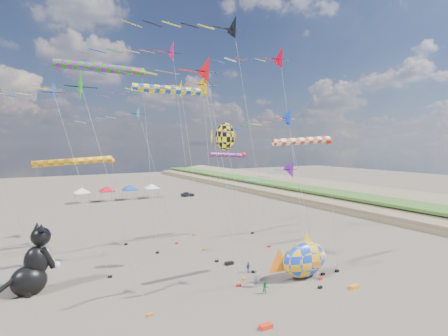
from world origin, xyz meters
TOP-DOWN VIEW (x-y plane):
  - ground at (0.00, 0.00)m, footprint 260.00×260.00m
  - delta_kite_0 at (-1.18, 25.27)m, footprint 14.92×2.81m
  - delta_kite_1 at (1.17, 3.96)m, footprint 9.13×1.59m
  - delta_kite_2 at (-4.40, 22.64)m, footprint 10.08×1.94m
  - delta_kite_3 at (9.12, 14.60)m, footprint 12.67×2.75m
  - delta_kite_4 at (-1.62, 18.56)m, footprint 10.58×2.20m
  - delta_kite_6 at (-13.60, 15.45)m, footprint 10.29×2.11m
  - delta_kite_7 at (3.25, 6.08)m, footprint 9.75×1.64m
  - delta_kite_8 at (-13.74, 6.53)m, footprint 11.52×2.20m
  - delta_kite_9 at (3.76, 15.80)m, footprint 15.92×2.83m
  - delta_kite_10 at (-3.98, 8.74)m, footprint 14.14×2.32m
  - delta_kite_11 at (-3.08, 7.78)m, footprint 9.70×2.36m
  - windsock_0 at (-8.64, 20.20)m, footprint 10.27×0.93m
  - windsock_1 at (7.26, 22.05)m, footprint 6.82×0.65m
  - windsock_2 at (-10.88, 25.32)m, footprint 10.02×0.75m
  - windsock_3 at (-3.48, 14.30)m, footprint 8.75×0.79m
  - windsock_4 at (5.64, 5.99)m, footprint 8.00×0.65m
  - angelfish_kite at (0.62, 11.84)m, footprint 3.74×3.02m
  - cat_inflatable at (-15.79, 15.26)m, footprint 4.75×3.39m
  - fish_inflatable at (6.05, 6.40)m, footprint 6.61×2.35m
  - person_adult at (1.04, 6.91)m, footprint 0.70×0.61m
  - child_green at (0.89, 5.40)m, footprint 0.62×0.55m
  - child_blue at (2.37, 10.17)m, footprint 0.66×0.43m
  - kite_bag_0 at (8.19, 2.48)m, footprint 0.90×0.44m
  - kite_bag_1 at (1.88, 12.94)m, footprint 0.90×0.44m
  - kite_bag_2 at (-2.29, 0.99)m, footprint 0.90×0.44m
  - tent_row at (1.50, 60.00)m, footprint 19.20×4.20m
  - parked_car at (17.05, 58.00)m, footprint 3.34×1.75m

SIDE VIEW (x-z plane):
  - ground at x=0.00m, z-range 0.00..0.00m
  - kite_bag_0 at x=8.19m, z-range 0.00..0.30m
  - kite_bag_1 at x=1.88m, z-range 0.00..0.30m
  - kite_bag_2 at x=-2.29m, z-range 0.00..0.30m
  - child_blue at x=2.37m, z-range 0.00..1.04m
  - child_green at x=0.89m, z-range 0.00..1.06m
  - parked_car at x=17.05m, z-range 0.00..1.09m
  - person_adult at x=1.04m, z-range 0.00..1.60m
  - fish_inflatable at x=6.05m, z-range -0.37..3.93m
  - cat_inflatable at x=-15.79m, z-range 0.00..5.80m
  - tent_row at x=1.50m, z-range 1.25..5.05m
  - delta_kite_7 at x=3.25m, z-range 4.35..15.51m
  - windsock_2 at x=-10.88m, z-range 4.99..15.83m
  - windsock_1 at x=7.26m, z-range 5.23..16.54m
  - windsock_4 at x=5.64m, z-range 6.09..19.12m
  - angelfish_kite at x=0.62m, z-range 5.79..20.23m
  - delta_kite_1 at x=1.17m, z-range 6.41..21.68m
  - delta_kite_2 at x=-4.40m, z-range 7.18..24.19m
  - delta_kite_8 at x=-13.74m, z-range 7.20..24.40m
  - delta_kite_6 at x=-13.60m, z-range 7.63..25.63m
  - delta_kite_11 at x=-3.08m, z-range 7.86..26.49m
  - windsock_3 at x=-3.48m, z-range 8.49..26.45m
  - delta_kite_10 at x=-3.98m, z-range 8.23..27.70m
  - delta_kite_4 at x=-1.62m, z-range 8.29..27.71m
  - windsock_0 at x=-8.64m, z-range 9.77..30.37m
  - delta_kite_3 at x=9.12m, z-range 10.22..33.87m
  - delta_kite_0 at x=-1.18m, z-range 10.98..36.26m
  - delta_kite_9 at x=3.76m, z-range 11.56..38.04m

